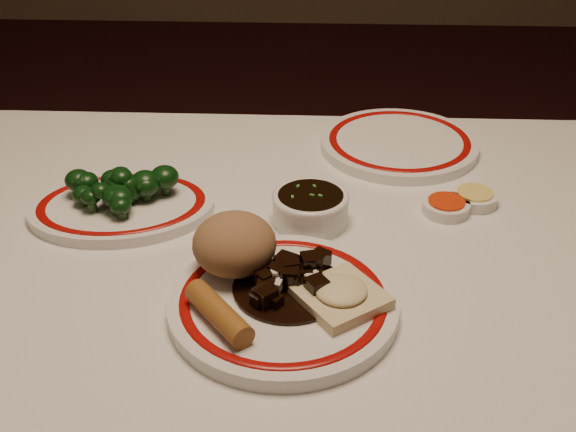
# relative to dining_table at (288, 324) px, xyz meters

# --- Properties ---
(dining_table) EXTENTS (1.20, 0.90, 0.75)m
(dining_table) POSITION_rel_dining_table_xyz_m (0.00, 0.00, 0.00)
(dining_table) COLOR white
(dining_table) RESTS_ON ground
(main_plate) EXTENTS (0.32, 0.32, 0.02)m
(main_plate) POSITION_rel_dining_table_xyz_m (-0.00, -0.09, 0.10)
(main_plate) COLOR white
(main_plate) RESTS_ON dining_table
(rice_mound) EXTENTS (0.10, 0.10, 0.07)m
(rice_mound) POSITION_rel_dining_table_xyz_m (-0.06, -0.03, 0.14)
(rice_mound) COLOR #926845
(rice_mound) RESTS_ON main_plate
(spring_roll) EXTENTS (0.08, 0.09, 0.03)m
(spring_roll) POSITION_rel_dining_table_xyz_m (-0.07, -0.13, 0.12)
(spring_roll) COLOR #955F24
(spring_roll) RESTS_ON main_plate
(fried_wonton) EXTENTS (0.12, 0.12, 0.02)m
(fried_wonton) POSITION_rel_dining_table_xyz_m (0.06, -0.09, 0.12)
(fried_wonton) COLOR beige
(fried_wonton) RESTS_ON main_plate
(stirfry_heap) EXTENTS (0.13, 0.13, 0.03)m
(stirfry_heap) POSITION_rel_dining_table_xyz_m (0.00, -0.07, 0.12)
(stirfry_heap) COLOR black
(stirfry_heap) RESTS_ON main_plate
(broccoli_plate) EXTENTS (0.28, 0.25, 0.02)m
(broccoli_plate) POSITION_rel_dining_table_xyz_m (-0.23, 0.11, 0.10)
(broccoli_plate) COLOR white
(broccoli_plate) RESTS_ON dining_table
(broccoli_pile) EXTENTS (0.15, 0.10, 0.05)m
(broccoli_pile) POSITION_rel_dining_table_xyz_m (-0.23, 0.12, 0.13)
(broccoli_pile) COLOR #23471C
(broccoli_pile) RESTS_ON broccoli_plate
(soy_bowl) EXTENTS (0.10, 0.10, 0.04)m
(soy_bowl) POSITION_rel_dining_table_xyz_m (0.03, 0.10, 0.11)
(soy_bowl) COLOR white
(soy_bowl) RESTS_ON dining_table
(sweet_sour_dish) EXTENTS (0.06, 0.06, 0.02)m
(sweet_sour_dish) POSITION_rel_dining_table_xyz_m (0.21, 0.13, 0.10)
(sweet_sour_dish) COLOR white
(sweet_sour_dish) RESTS_ON dining_table
(mustard_dish) EXTENTS (0.06, 0.06, 0.02)m
(mustard_dish) POSITION_rel_dining_table_xyz_m (0.25, 0.16, 0.10)
(mustard_dish) COLOR white
(mustard_dish) RESTS_ON dining_table
(far_plate) EXTENTS (0.32, 0.32, 0.02)m
(far_plate) POSITION_rel_dining_table_xyz_m (0.16, 0.33, 0.10)
(far_plate) COLOR white
(far_plate) RESTS_ON dining_table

